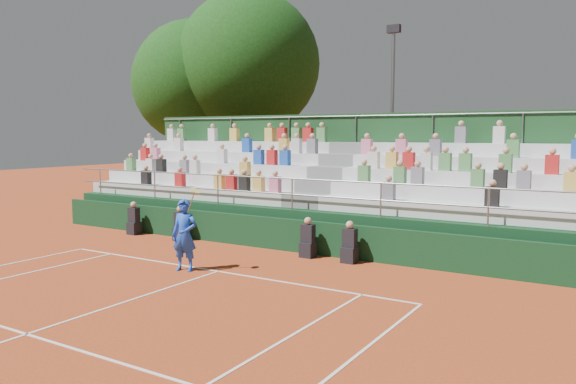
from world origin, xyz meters
The scene contains 8 objects.
ground centered at (0.00, 0.00, 0.00)m, with size 90.00×90.00×0.00m, color #AB411C.
courtside_wall centered at (0.00, 3.20, 0.50)m, with size 20.00×0.15×1.00m, color #0E3218.
line_officials centered at (-1.57, 2.75, 0.48)m, with size 8.97×0.40×1.19m.
grandstand centered at (0.01, 6.44, 1.08)m, with size 20.00×5.20×4.40m.
tennis_player centered at (-0.81, -0.38, 0.96)m, with size 0.92×0.61×2.22m.
tree_west centered at (-12.06, 13.01, 6.49)m, with size 6.87×6.87×9.93m.
tree_east centered at (-8.85, 13.73, 7.37)m, with size 7.72×7.72×11.24m.
floodlight_mast centered at (-0.25, 12.87, 4.90)m, with size 0.60×0.25×8.45m.
Camera 1 is at (9.17, -11.35, 3.60)m, focal length 35.00 mm.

